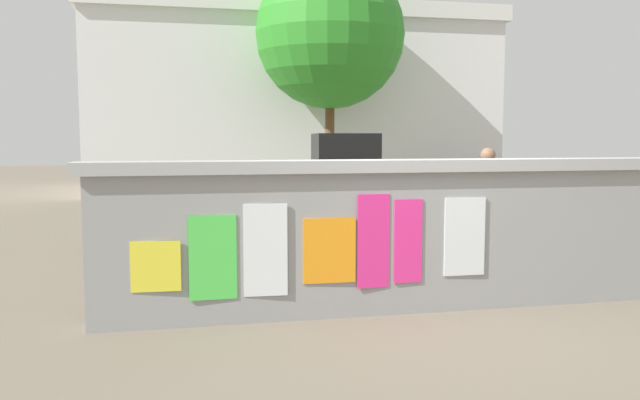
{
  "coord_description": "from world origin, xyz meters",
  "views": [
    {
      "loc": [
        -2.36,
        -6.12,
        1.76
      ],
      "look_at": [
        -0.51,
        2.34,
        0.92
      ],
      "focal_mm": 36.08,
      "sensor_mm": 36.0,
      "label": 1
    }
  ],
  "objects_px": {
    "auto_rickshaw_truck": "(295,181)",
    "bicycle_near": "(160,229)",
    "bicycle_far": "(286,231)",
    "tree_roadside": "(330,34)",
    "person_walking": "(487,191)",
    "motorcycle": "(248,245)"
  },
  "relations": [
    {
      "from": "auto_rickshaw_truck",
      "to": "person_walking",
      "type": "bearing_deg",
      "value": -60.17
    },
    {
      "from": "bicycle_near",
      "to": "tree_roadside",
      "type": "relative_size",
      "value": 0.25
    },
    {
      "from": "bicycle_far",
      "to": "person_walking",
      "type": "bearing_deg",
      "value": -15.15
    },
    {
      "from": "motorcycle",
      "to": "bicycle_near",
      "type": "bearing_deg",
      "value": 115.29
    },
    {
      "from": "tree_roadside",
      "to": "person_walking",
      "type": "bearing_deg",
      "value": -88.18
    },
    {
      "from": "bicycle_far",
      "to": "auto_rickshaw_truck",
      "type": "bearing_deg",
      "value": 77.39
    },
    {
      "from": "bicycle_far",
      "to": "person_walking",
      "type": "xyz_separation_m",
      "value": [
        2.88,
        -0.78,
        0.62
      ]
    },
    {
      "from": "motorcycle",
      "to": "person_walking",
      "type": "bearing_deg",
      "value": 14.92
    },
    {
      "from": "auto_rickshaw_truck",
      "to": "person_walking",
      "type": "relative_size",
      "value": 2.31
    },
    {
      "from": "bicycle_far",
      "to": "motorcycle",
      "type": "bearing_deg",
      "value": -113.51
    },
    {
      "from": "motorcycle",
      "to": "bicycle_near",
      "type": "xyz_separation_m",
      "value": [
        -1.11,
        2.35,
        -0.1
      ]
    },
    {
      "from": "person_walking",
      "to": "bicycle_far",
      "type": "bearing_deg",
      "value": 164.85
    },
    {
      "from": "auto_rickshaw_truck",
      "to": "bicycle_near",
      "type": "height_order",
      "value": "auto_rickshaw_truck"
    },
    {
      "from": "auto_rickshaw_truck",
      "to": "motorcycle",
      "type": "relative_size",
      "value": 1.97
    },
    {
      "from": "motorcycle",
      "to": "tree_roadside",
      "type": "relative_size",
      "value": 0.28
    },
    {
      "from": "person_walking",
      "to": "motorcycle",
      "type": "bearing_deg",
      "value": -165.08
    },
    {
      "from": "auto_rickshaw_truck",
      "to": "person_walking",
      "type": "xyz_separation_m",
      "value": [
        2.2,
        -3.84,
        0.09
      ]
    },
    {
      "from": "bicycle_far",
      "to": "tree_roadside",
      "type": "xyz_separation_m",
      "value": [
        2.6,
        8.21,
        4.27
      ]
    },
    {
      "from": "bicycle_far",
      "to": "person_walking",
      "type": "distance_m",
      "value": 3.05
    },
    {
      "from": "tree_roadside",
      "to": "bicycle_far",
      "type": "bearing_deg",
      "value": -107.57
    },
    {
      "from": "auto_rickshaw_truck",
      "to": "bicycle_far",
      "type": "relative_size",
      "value": 2.24
    },
    {
      "from": "person_walking",
      "to": "tree_roadside",
      "type": "distance_m",
      "value": 9.71
    }
  ]
}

